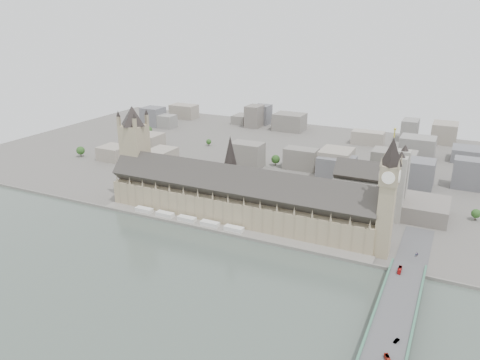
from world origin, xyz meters
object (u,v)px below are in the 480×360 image
at_px(victoria_tower, 135,148).
at_px(car_approach, 416,255).
at_px(elizabeth_tower, 388,189).
at_px(red_bus_south, 388,360).
at_px(westminster_abbey, 371,188).
at_px(red_bus_north, 400,270).
at_px(car_silver, 396,341).
at_px(palace_of_westminster, 237,198).
at_px(westminster_bridge, 393,323).

bearing_deg(victoria_tower, car_approach, -5.17).
xyz_separation_m(elizabeth_tower, red_bus_south, (27.19, -139.49, -46.52)).
distance_m(westminster_abbey, red_bus_north, 134.64).
distance_m(westminster_abbey, car_silver, 215.15).
height_order(palace_of_westminster, westminster_abbey, westminster_abbey).
height_order(red_bus_south, car_approach, red_bus_south).
relative_size(westminster_abbey, car_silver, 14.46).
relative_size(westminster_bridge, westminster_abbey, 4.78).
relative_size(westminster_abbey, car_approach, 13.15).
distance_m(red_bus_north, car_approach, 31.81).
xyz_separation_m(red_bus_south, car_silver, (1.59, 19.19, -0.54)).
xyz_separation_m(elizabeth_tower, red_bus_north, (19.17, -38.74, -46.41)).
bearing_deg(red_bus_south, westminster_abbey, 78.53).
bearing_deg(westminster_abbey, red_bus_north, -69.81).
bearing_deg(westminster_abbey, elizabeth_tower, -72.71).
relative_size(red_bus_south, car_silver, 2.00).
bearing_deg(red_bus_south, westminster_bridge, 69.21).
xyz_separation_m(westminster_bridge, westminster_abbey, (-51.08, 182.50, 19.96)).
bearing_deg(victoria_tower, red_bus_north, -11.49).
bearing_deg(red_bus_north, red_bus_south, -86.95).
distance_m(palace_of_westminster, car_silver, 213.02).
height_order(elizabeth_tower, westminster_abbey, elizabeth_tower).
bearing_deg(palace_of_westminster, red_bus_south, -42.47).
distance_m(victoria_tower, red_bus_north, 288.18).
height_order(car_silver, car_approach, car_silver).
height_order(victoria_tower, westminster_abbey, victoria_tower).
bearing_deg(car_silver, red_bus_north, 118.13).
height_order(victoria_tower, red_bus_south, victoria_tower).
relative_size(palace_of_westminster, elizabeth_tower, 2.47).
bearing_deg(red_bus_north, victoria_tower, 167.01).
bearing_deg(elizabeth_tower, red_bus_south, -78.97).
bearing_deg(car_silver, red_bus_south, -73.31).
xyz_separation_m(westminster_bridge, red_bus_south, (3.19, -43.99, 6.44)).
relative_size(westminster_bridge, car_silver, 69.10).
bearing_deg(red_bus_north, car_silver, -84.78).
distance_m(palace_of_westminster, westminster_bridge, 195.05).
bearing_deg(westminster_bridge, elizabeth_tower, 104.11).
xyz_separation_m(elizabeth_tower, car_silver, (28.78, -120.30, -47.06)).
xyz_separation_m(red_bus_north, car_silver, (9.61, -81.56, -0.65)).
bearing_deg(red_bus_north, car_approach, 73.51).
bearing_deg(westminster_bridge, red_bus_south, -85.85).
xyz_separation_m(victoria_tower, car_silver, (288.78, -138.30, -44.18)).
xyz_separation_m(westminster_bridge, red_bus_north, (-4.83, 56.76, 6.55)).
xyz_separation_m(palace_of_westminster, elizabeth_tower, (138.00, -11.70, 35.38)).
bearing_deg(car_approach, palace_of_westminster, 178.60).
relative_size(westminster_bridge, red_bus_south, 34.47).
height_order(red_bus_north, car_silver, red_bus_north).
bearing_deg(westminster_bridge, car_approach, 87.78).
distance_m(victoria_tower, car_silver, 323.22).
relative_size(victoria_tower, red_bus_south, 10.61).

